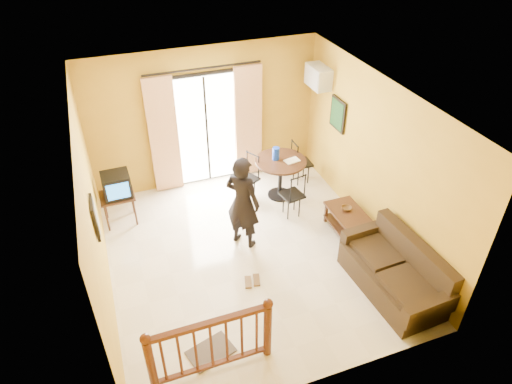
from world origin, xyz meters
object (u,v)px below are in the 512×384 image
object	(u,v)px
standing_person	(243,202)
dining_table	(281,168)
sofa	(396,273)
coffee_table	(349,220)
television	(117,185)

from	to	relation	value
standing_person	dining_table	bearing A→B (deg)	-86.87
sofa	standing_person	world-z (taller)	standing_person
dining_table	standing_person	world-z (taller)	standing_person
coffee_table	sofa	world-z (taller)	sofa
television	standing_person	world-z (taller)	standing_person
dining_table	coffee_table	world-z (taller)	dining_table
coffee_table	standing_person	xyz separation A→B (m)	(-1.82, 0.42, 0.56)
sofa	dining_table	bearing A→B (deg)	100.44
coffee_table	sofa	bearing A→B (deg)	-89.72
television	dining_table	size ratio (longest dim) A/B	0.50
coffee_table	standing_person	distance (m)	1.95
dining_table	standing_person	distance (m)	1.58
television	sofa	bearing A→B (deg)	-41.42
sofa	standing_person	xyz separation A→B (m)	(-1.83, 1.82, 0.52)
coffee_table	standing_person	world-z (taller)	standing_person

